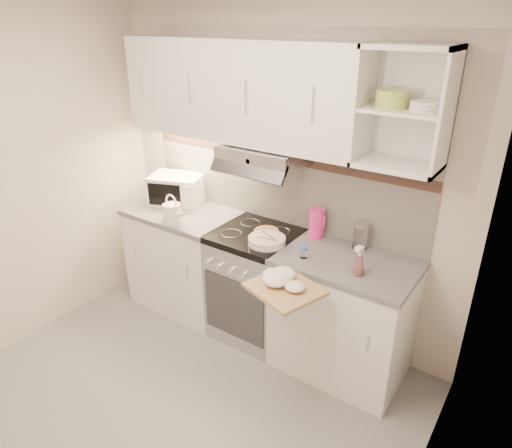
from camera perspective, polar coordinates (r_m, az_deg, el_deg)
name	(u,v)px	position (r m, az deg, el deg)	size (l,w,h in m)	color
ground	(160,416)	(3.30, -11.87, -22.44)	(3.00, 3.00, 0.00)	gray
room_shell	(183,163)	(2.64, -9.16, 7.53)	(3.04, 2.84, 2.52)	beige
base_cabinet_left	(186,260)	(4.08, -8.73, -4.44)	(0.90, 0.60, 0.86)	white
worktop_left	(183,213)	(3.88, -9.14, 1.39)	(0.92, 0.62, 0.04)	slate
base_cabinet_right	(343,318)	(3.36, 10.77, -11.49)	(0.90, 0.60, 0.86)	white
worktop_right	(348,263)	(3.12, 11.41, -4.79)	(0.92, 0.62, 0.04)	slate
electric_range	(256,284)	(3.65, 0.00, -7.46)	(0.60, 0.60, 0.90)	#B7B7BC
microwave	(177,189)	(4.01, -9.86, 4.34)	(0.53, 0.46, 0.25)	white
watering_can	(173,213)	(3.62, -10.38, 1.40)	(0.28, 0.14, 0.24)	silver
plate_stack	(267,240)	(3.26, 1.36, -2.08)	(0.27, 0.27, 0.06)	silver
bread_loaf	(266,233)	(3.38, 1.30, -1.12)	(0.18, 0.18, 0.05)	#AF8C4C
pink_pitcher	(317,223)	(3.36, 7.58, 0.14)	(0.12, 0.11, 0.22)	#EC2D87
glass_jar	(360,236)	(3.24, 12.91, -1.47)	(0.10, 0.10, 0.19)	silver
spice_jar	(304,252)	(3.08, 5.99, -3.52)	(0.05, 0.05, 0.08)	white
spray_bottle	(359,262)	(2.93, 12.76, -4.72)	(0.08, 0.08, 0.21)	#D9787D
cutting_board	(285,289)	(2.81, 3.62, -8.10)	(0.41, 0.37, 0.02)	#A68657
dish_towel	(285,278)	(2.82, 3.70, -6.76)	(0.29, 0.25, 0.08)	white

